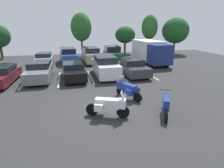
# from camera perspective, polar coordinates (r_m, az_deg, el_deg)

# --- Properties ---
(ground) EXTENTS (44.00, 44.00, 0.10)m
(ground) POSITION_cam_1_polar(r_m,az_deg,el_deg) (10.68, -1.48, -7.83)
(ground) COLOR #2D2D30
(motorcycle_touring) EXTENTS (2.14, 1.25, 1.40)m
(motorcycle_touring) POSITION_cam_1_polar(r_m,az_deg,el_deg) (9.51, -0.89, -6.44)
(motorcycle_touring) COLOR black
(motorcycle_touring) RESTS_ON ground
(motorcycle_second) EXTENTS (1.31, 1.86, 1.40)m
(motorcycle_second) POSITION_cam_1_polar(r_m,az_deg,el_deg) (11.91, 4.83, -1.50)
(motorcycle_second) COLOR black
(motorcycle_second) RESTS_ON ground
(motorcycle_third) EXTENTS (1.08, 2.08, 1.27)m
(motorcycle_third) POSITION_cam_1_polar(r_m,az_deg,el_deg) (10.13, 16.10, -5.98)
(motorcycle_third) COLOR black
(motorcycle_third) RESTS_ON ground
(parking_stripes) EXTENTS (14.12, 4.79, 0.01)m
(parking_stripes) POSITION_cam_1_polar(r_m,az_deg,el_deg) (16.98, -11.21, 1.79)
(parking_stripes) COLOR silver
(parking_stripes) RESTS_ON ground
(car_maroon) EXTENTS (2.06, 4.76, 1.43)m
(car_maroon) POSITION_cam_1_polar(r_m,az_deg,el_deg) (17.49, -30.70, 2.44)
(car_maroon) COLOR maroon
(car_maroon) RESTS_ON ground
(car_grey) EXTENTS (2.01, 4.83, 1.53)m
(car_grey) POSITION_cam_1_polar(r_m,az_deg,el_deg) (17.25, -21.35, 3.74)
(car_grey) COLOR slate
(car_grey) RESTS_ON ground
(car_black) EXTENTS (2.01, 4.52, 1.39)m
(car_black) POSITION_cam_1_polar(r_m,az_deg,el_deg) (16.68, -11.76, 3.93)
(car_black) COLOR black
(car_black) RESTS_ON ground
(car_white) EXTENTS (1.95, 4.85, 1.86)m
(car_white) POSITION_cam_1_polar(r_m,az_deg,el_deg) (17.24, -2.06, 5.52)
(car_white) COLOR white
(car_white) RESTS_ON ground
(car_charcoal) EXTENTS (2.12, 4.46, 1.51)m
(car_charcoal) POSITION_cam_1_polar(r_m,az_deg,el_deg) (17.67, 6.38, 5.06)
(car_charcoal) COLOR #38383D
(car_charcoal) RESTS_ON ground
(car_far_silver) EXTENTS (1.92, 4.27, 1.41)m
(car_far_silver) POSITION_cam_1_polar(r_m,az_deg,el_deg) (23.65, -20.07, 7.19)
(car_far_silver) COLOR #B7B7BC
(car_far_silver) RESTS_ON ground
(car_far_blue) EXTENTS (2.20, 4.71, 1.86)m
(car_far_blue) POSITION_cam_1_polar(r_m,az_deg,el_deg) (23.94, -13.31, 8.46)
(car_far_blue) COLOR #2D519E
(car_far_blue) RESTS_ON ground
(car_far_tan) EXTENTS (2.04, 4.55, 1.90)m
(car_far_tan) POSITION_cam_1_polar(r_m,az_deg,el_deg) (23.70, -6.44, 8.82)
(car_far_tan) COLOR tan
(car_far_tan) RESTS_ON ground
(car_far_green) EXTENTS (2.15, 4.35, 1.98)m
(car_far_green) POSITION_cam_1_polar(r_m,az_deg,el_deg) (24.37, 0.14, 9.19)
(car_far_green) COLOR #235638
(car_far_green) RESTS_ON ground
(box_truck) EXTENTS (2.50, 6.58, 2.72)m
(box_truck) POSITION_cam_1_polar(r_m,az_deg,el_deg) (23.48, 11.68, 9.81)
(box_truck) COLOR navy
(box_truck) RESTS_ON ground
(tree_center_left) EXTENTS (3.02, 3.02, 6.30)m
(tree_center_left) POSITION_cam_1_polar(r_m,az_deg,el_deg) (28.78, -9.46, 16.82)
(tree_center_left) COLOR #4C3823
(tree_center_left) RESTS_ON ground
(tree_rear) EXTENTS (3.26, 3.26, 4.36)m
(tree_rear) POSITION_cam_1_polar(r_m,az_deg,el_deg) (31.42, 4.05, 14.80)
(tree_rear) COLOR #4C3823
(tree_rear) RESTS_ON ground
(tree_right) EXTENTS (4.20, 4.20, 5.69)m
(tree_right) POSITION_cam_1_polar(r_m,az_deg,el_deg) (32.65, 18.90, 15.22)
(tree_right) COLOR #4C3823
(tree_right) RESTS_ON ground
(tree_center) EXTENTS (2.50, 2.50, 6.10)m
(tree_center) POSITION_cam_1_polar(r_m,az_deg,el_deg) (30.92, 11.49, 16.69)
(tree_center) COLOR #4C3823
(tree_center) RESTS_ON ground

